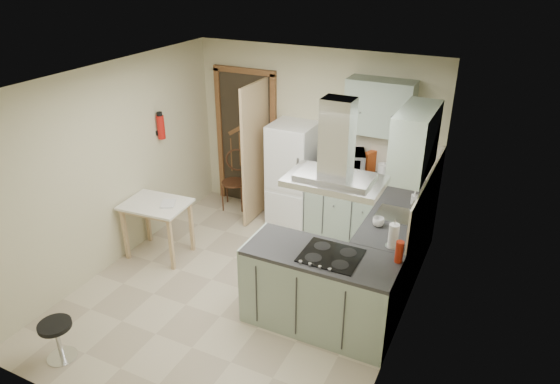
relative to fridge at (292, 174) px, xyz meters
The scene contains 28 objects.
floor 1.96m from the fridge, 83.66° to the right, with size 4.20×4.20×0.00m, color #BCAE92.
ceiling 2.52m from the fridge, 83.66° to the right, with size 4.20×4.20×0.00m, color silver.
back_wall 0.62m from the fridge, 56.31° to the left, with size 3.60×3.60×0.00m, color #C3BC97.
left_wall 2.46m from the fridge, 131.63° to the right, with size 4.20×4.20×0.00m, color #C3BC97.
right_wall 2.74m from the fridge, 41.99° to the right, with size 4.20×4.20×0.00m, color #C3BC97.
doorway 0.99m from the fridge, 163.30° to the left, with size 1.10×0.12×2.10m, color brown.
fridge is the anchor object (origin of this frame).
counter_back 0.91m from the fridge, ahead, with size 1.08×0.60×0.90m, color #9EB2A0.
counter_right 1.85m from the fridge, 21.66° to the right, with size 0.60×1.95×0.90m, color #9EB2A0.
splashback 1.26m from the fridge, 13.94° to the left, with size 1.68×0.02×0.50m, color beige.
wall_cabinet_back 1.60m from the fridge, ahead, with size 0.85×0.35×0.70m, color #9EB2A0.
wall_cabinet_right 2.33m from the fridge, 27.50° to the right, with size 0.35×0.90×0.70m, color #9EB2A0.
peninsula 2.35m from the fridge, 58.26° to the right, with size 1.55×0.65×0.90m, color #9EB2A0.
hob 2.39m from the fridge, 56.21° to the right, with size 0.58×0.50×0.01m, color black.
extractor_hood 2.57m from the fridge, 56.21° to the right, with size 0.90×0.55×0.10m, color silver.
sink 1.91m from the fridge, 26.57° to the right, with size 0.45×0.40×0.01m, color silver.
fire_extinguisher 1.93m from the fridge, 149.70° to the right, with size 0.10×0.10×0.32m, color #B2140F.
drop_leaf_table 2.02m from the fridge, 126.36° to the right, with size 0.81×0.60×0.76m, color tan.
bentwood_chair 1.04m from the fridge, behind, with size 0.37×0.37×0.84m, color #542D1C.
stool 3.69m from the fridge, 104.01° to the right, with size 0.32×0.32×0.43m, color black.
microwave 0.80m from the fridge, ahead, with size 0.60×0.40×0.33m, color black.
kettle 1.31m from the fridge, ahead, with size 0.15×0.15×0.22m, color silver.
cereal_box 1.11m from the fridge, 10.38° to the left, with size 0.08×0.20×0.30m, color #D64E19.
soap_bottle 1.89m from the fridge, 14.50° to the right, with size 0.07×0.08×0.16m, color silver.
paper_towel 2.41m from the fridge, 40.05° to the right, with size 0.10×0.10×0.27m, color silver.
cup 1.99m from the fridge, 36.93° to the right, with size 0.13×0.13×0.10m, color silver.
red_bottle 2.66m from the fridge, 42.50° to the right, with size 0.08×0.08×0.23m, color #9F210D.
book 1.93m from the fridge, 124.36° to the right, with size 0.17×0.23×0.10m, color maroon.
Camera 1 is at (2.49, -4.16, 3.63)m, focal length 32.00 mm.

